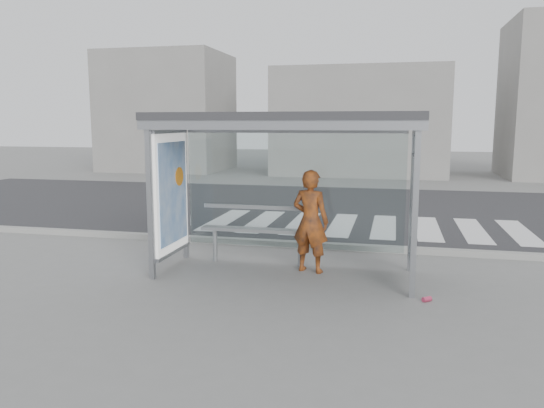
{
  "coord_description": "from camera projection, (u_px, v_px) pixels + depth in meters",
  "views": [
    {
      "loc": [
        1.7,
        -8.23,
        2.46
      ],
      "look_at": [
        -0.26,
        0.2,
        1.13
      ],
      "focal_mm": 35.0,
      "sensor_mm": 36.0,
      "label": 1
    }
  ],
  "objects": [
    {
      "name": "bus_shelter",
      "position": [
        263.0,
        153.0,
        8.52
      ],
      "size": [
        4.25,
        1.65,
        2.62
      ],
      "color": "gray",
      "rests_on": "ground"
    },
    {
      "name": "soda_can",
      "position": [
        427.0,
        299.0,
        7.36
      ],
      "size": [
        0.15,
        0.14,
        0.07
      ],
      "primitive_type": "cylinder",
      "rotation": [
        0.0,
        1.57,
        0.66
      ],
      "color": "#ED4570",
      "rests_on": "ground"
    },
    {
      "name": "person",
      "position": [
        310.0,
        221.0,
        8.74
      ],
      "size": [
        0.71,
        0.55,
        1.71
      ],
      "primitive_type": "imported",
      "rotation": [
        0.0,
        0.0,
        2.89
      ],
      "color": "orange",
      "rests_on": "ground"
    },
    {
      "name": "road",
      "position": [
        333.0,
        208.0,
        15.41
      ],
      "size": [
        30.0,
        10.0,
        0.01
      ],
      "primitive_type": "cube",
      "color": "#252528",
      "rests_on": "ground"
    },
    {
      "name": "building_center",
      "position": [
        360.0,
        122.0,
        25.62
      ],
      "size": [
        8.0,
        5.0,
        5.0
      ],
      "primitive_type": "cube",
      "color": "gray",
      "rests_on": "ground"
    },
    {
      "name": "crosswalk",
      "position": [
        363.0,
        226.0,
        12.78
      ],
      "size": [
        7.55,
        3.0,
        0.0
      ],
      "color": "silver",
      "rests_on": "ground"
    },
    {
      "name": "building_left",
      "position": [
        168.0,
        112.0,
        27.79
      ],
      "size": [
        6.0,
        5.0,
        6.0
      ],
      "primitive_type": "cube",
      "color": "gray",
      "rests_on": "ground"
    },
    {
      "name": "curb",
      "position": [
        304.0,
        245.0,
        10.54
      ],
      "size": [
        30.0,
        0.18,
        0.12
      ],
      "primitive_type": "cube",
      "color": "gray",
      "rests_on": "ground"
    },
    {
      "name": "ground",
      "position": [
        284.0,
        275.0,
        8.67
      ],
      "size": [
        80.0,
        80.0,
        0.0
      ],
      "primitive_type": "plane",
      "color": "slate",
      "rests_on": "ground"
    },
    {
      "name": "bench",
      "position": [
        257.0,
        230.0,
        9.28
      ],
      "size": [
        1.99,
        0.24,
        1.03
      ],
      "color": "gray",
      "rests_on": "ground"
    }
  ]
}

